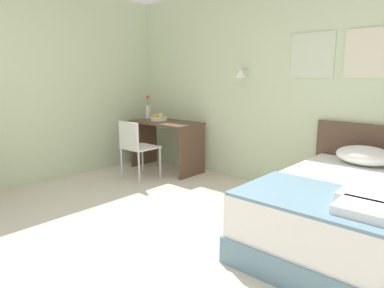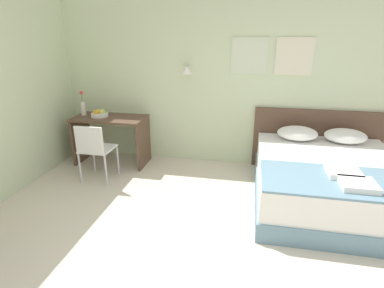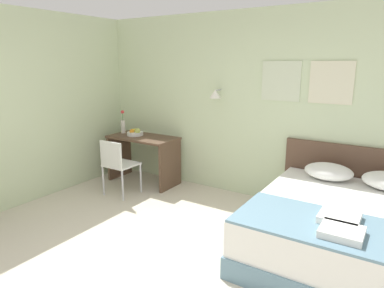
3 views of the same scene
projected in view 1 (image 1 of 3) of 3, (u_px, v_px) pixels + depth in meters
ground_plane at (125, 263)px, 2.73m from camera, size 24.00×24.00×0.00m
wall_back at (285, 87)px, 4.35m from camera, size 5.98×0.31×2.65m
bed at (375, 221)px, 2.84m from camera, size 1.74×1.97×0.57m
pillow_left at (365, 156)px, 3.50m from camera, size 0.56×0.42×0.19m
throw_blanket at (357, 207)px, 2.36m from camera, size 1.69×0.79×0.02m
folded_towel_near_foot at (365, 196)px, 2.45m from camera, size 0.33×0.33×0.06m
folded_towel_mid_bed at (363, 209)px, 2.20m from camera, size 0.33×0.30×0.06m
desk at (166, 137)px, 5.35m from camera, size 1.13×0.58×0.77m
desk_chair at (135, 145)px, 4.81m from camera, size 0.43×0.43×0.85m
fruit_bowl at (159, 118)px, 5.40m from camera, size 0.27×0.27×0.12m
flower_vase at (148, 110)px, 5.60m from camera, size 0.07×0.07×0.39m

